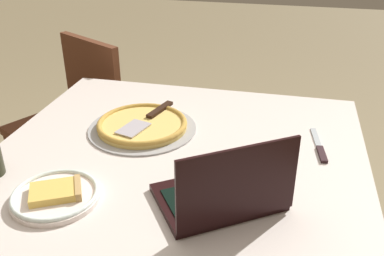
% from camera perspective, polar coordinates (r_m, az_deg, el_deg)
% --- Properties ---
extents(dining_table, '(1.14, 1.08, 0.75)m').
position_cam_1_polar(dining_table, '(1.36, -1.99, -6.08)').
color(dining_table, beige).
rests_on(dining_table, ground_plane).
extents(laptop, '(0.37, 0.35, 0.22)m').
position_cam_1_polar(laptop, '(1.09, 4.18, -8.53)').
color(laptop, black).
rests_on(laptop, dining_table).
extents(pizza_plate, '(0.23, 0.23, 0.04)m').
position_cam_1_polar(pizza_plate, '(1.18, -17.48, -8.39)').
color(pizza_plate, white).
rests_on(pizza_plate, dining_table).
extents(pizza_tray, '(0.37, 0.37, 0.03)m').
position_cam_1_polar(pizza_tray, '(1.47, -6.55, 0.40)').
color(pizza_tray, '#A1A0A0').
rests_on(pizza_tray, dining_table).
extents(table_knife, '(0.05, 0.22, 0.01)m').
position_cam_1_polar(table_knife, '(1.41, 16.44, -2.52)').
color(table_knife, '#B4BEC5').
rests_on(table_knife, dining_table).
extents(chair_near, '(0.58, 0.58, 0.86)m').
position_cam_1_polar(chair_near, '(2.20, -15.16, 1.60)').
color(chair_near, '#5A301E').
rests_on(chair_near, ground_plane).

